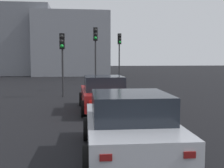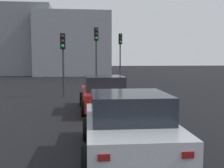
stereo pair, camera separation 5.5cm
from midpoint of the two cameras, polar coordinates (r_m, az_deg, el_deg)
car_red_lead at (r=12.25m, az=-1.53°, el=-1.96°), size 4.27×2.06×1.50m
car_silver_second at (r=6.63m, az=3.48°, el=-8.17°), size 4.20×2.20×1.48m
traffic_light_near_left at (r=19.85m, az=-3.08°, el=7.68°), size 0.32×0.29×4.34m
traffic_light_near_right at (r=24.32m, az=1.75°, el=7.19°), size 0.32×0.30×4.32m
traffic_light_far_left at (r=16.70m, az=-9.68°, el=6.46°), size 0.32×0.30×3.66m
building_facade_left at (r=39.10m, az=-7.78°, el=7.77°), size 8.17×9.59×8.08m
building_facade_center at (r=41.93m, az=-18.85°, el=8.10°), size 8.54×10.36×9.15m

